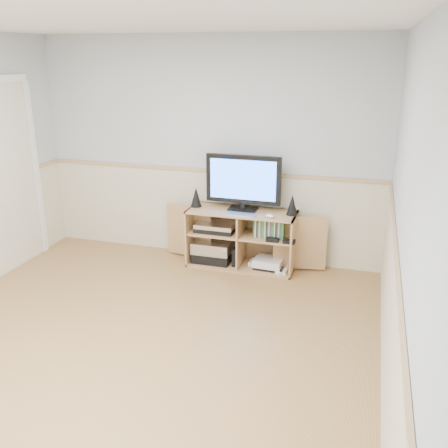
{
  "coord_description": "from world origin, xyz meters",
  "views": [
    {
      "loc": [
        1.76,
        -3.07,
        2.29
      ],
      "look_at": [
        0.49,
        1.2,
        0.76
      ],
      "focal_mm": 40.0,
      "sensor_mm": 36.0,
      "label": 1
    }
  ],
  "objects_px": {
    "keyboard": "(241,214)",
    "monitor": "(243,181)",
    "game_consoles": "(268,263)",
    "media_cabinet": "(243,237)"
  },
  "relations": [
    {
      "from": "keyboard",
      "to": "monitor",
      "type": "bearing_deg",
      "value": 103.59
    },
    {
      "from": "game_consoles",
      "to": "media_cabinet",
      "type": "bearing_deg",
      "value": 167.8
    },
    {
      "from": "monitor",
      "to": "keyboard",
      "type": "bearing_deg",
      "value": -81.23
    },
    {
      "from": "game_consoles",
      "to": "monitor",
      "type": "bearing_deg",
      "value": 168.85
    },
    {
      "from": "monitor",
      "to": "game_consoles",
      "type": "relative_size",
      "value": 1.84
    },
    {
      "from": "media_cabinet",
      "to": "game_consoles",
      "type": "height_order",
      "value": "media_cabinet"
    },
    {
      "from": "media_cabinet",
      "to": "monitor",
      "type": "relative_size",
      "value": 2.25
    },
    {
      "from": "media_cabinet",
      "to": "monitor",
      "type": "xyz_separation_m",
      "value": [
        0.0,
        -0.01,
        0.65
      ]
    },
    {
      "from": "monitor",
      "to": "keyboard",
      "type": "xyz_separation_m",
      "value": [
        0.03,
        -0.19,
        -0.32
      ]
    },
    {
      "from": "media_cabinet",
      "to": "keyboard",
      "type": "relative_size",
      "value": 5.68
    }
  ]
}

